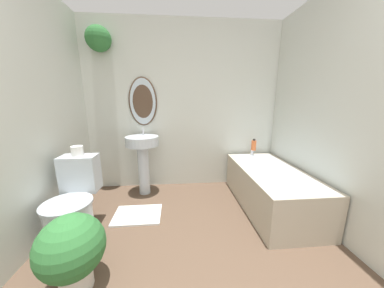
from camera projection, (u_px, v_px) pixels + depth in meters
wall_back at (178, 103)px, 2.82m from camera, size 2.90×0.32×2.40m
wall_right at (357, 112)px, 1.64m from camera, size 0.06×2.80×2.40m
toilet at (73, 207)px, 1.82m from camera, size 0.43×0.61×0.76m
pedestal_sink at (143, 153)px, 2.65m from camera, size 0.44×0.44×0.92m
bathtub at (270, 187)px, 2.38m from camera, size 0.69×1.43×0.56m
shampoo_bottle at (254, 145)px, 2.91m from camera, size 0.07×0.07×0.17m
potted_plant at (72, 249)px, 1.30m from camera, size 0.44×0.44×0.55m
bath_mat at (138, 215)px, 2.22m from camera, size 0.53×0.40×0.02m
toilet_paper_roll at (77, 151)px, 1.92m from camera, size 0.11×0.11×0.10m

